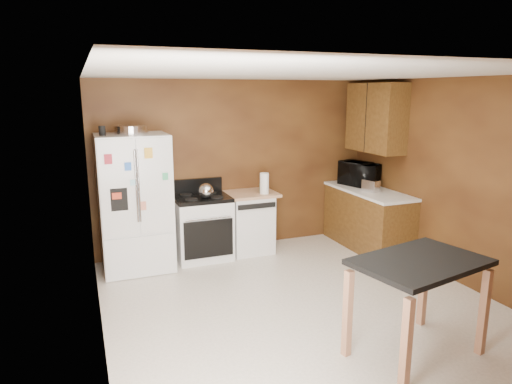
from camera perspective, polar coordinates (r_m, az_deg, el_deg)
floor at (r=5.21m, az=6.07°, el=-14.17°), size 4.50×4.50×0.00m
ceiling at (r=4.66m, az=6.80°, el=14.48°), size 4.50×4.50×0.00m
wall_back at (r=6.82m, az=-2.39°, el=3.34°), size 4.20×0.00×4.20m
wall_front at (r=3.07m, az=26.55°, el=-9.51°), size 4.20×0.00×4.20m
wall_left at (r=4.26m, az=-19.53°, el=-2.95°), size 0.00×4.50×4.50m
wall_right at (r=6.04m, az=24.36°, el=1.05°), size 0.00×4.50×4.50m
roasting_pan at (r=6.06m, az=-15.31°, el=7.53°), size 0.43×0.43×0.11m
pen_cup at (r=5.92m, az=-18.68°, el=7.26°), size 0.08×0.08×0.12m
kettle at (r=6.24m, az=-6.28°, el=0.13°), size 0.21×0.21×0.21m
paper_towel at (r=6.54m, az=1.05°, el=1.09°), size 0.14×0.14×0.30m
green_canister at (r=6.75m, az=0.87°, el=0.63°), size 0.13×0.13×0.11m
toaster at (r=6.86m, az=14.18°, el=0.77°), size 0.20×0.26×0.17m
microwave at (r=7.24m, az=12.74°, el=2.10°), size 0.56×0.69×0.33m
refrigerator at (r=6.18m, az=-14.88°, el=-1.32°), size 0.90×0.80×1.80m
gas_range at (r=6.51m, az=-6.74°, el=-4.29°), size 0.76×0.68×1.10m
dishwasher at (r=6.74m, az=-0.85°, el=-3.70°), size 0.78×0.63×0.89m
right_cabinets at (r=7.04m, az=14.05°, el=0.43°), size 0.63×1.58×2.45m
island at (r=4.28m, az=19.70°, el=-9.81°), size 1.26×0.96×0.91m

